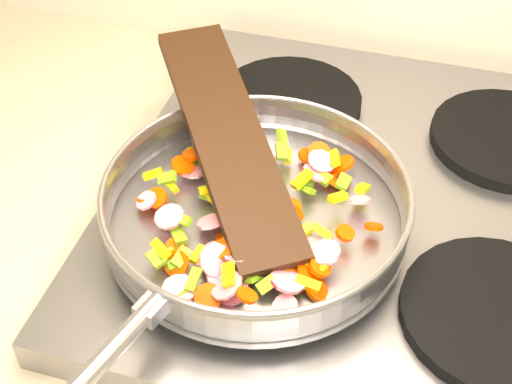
# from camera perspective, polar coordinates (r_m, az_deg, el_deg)

# --- Properties ---
(cooktop) EXTENTS (0.60, 0.60, 0.04)m
(cooktop) POSITION_cam_1_polar(r_m,az_deg,el_deg) (0.85, 9.48, -1.30)
(cooktop) COLOR #939399
(cooktop) RESTS_ON counter_top
(grate_fl) EXTENTS (0.19, 0.19, 0.02)m
(grate_fl) POSITION_cam_1_polar(r_m,az_deg,el_deg) (0.75, -2.60, -4.92)
(grate_fl) COLOR black
(grate_fl) RESTS_ON cooktop
(grate_fr) EXTENTS (0.19, 0.19, 0.02)m
(grate_fr) POSITION_cam_1_polar(r_m,az_deg,el_deg) (0.74, 18.74, -9.24)
(grate_fr) COLOR black
(grate_fr) RESTS_ON cooktop
(grate_bl) EXTENTS (0.19, 0.19, 0.02)m
(grate_bl) POSITION_cam_1_polar(r_m,az_deg,el_deg) (0.95, 2.71, 7.29)
(grate_bl) COLOR black
(grate_bl) RESTS_ON cooktop
(grate_br) EXTENTS (0.19, 0.19, 0.02)m
(grate_br) POSITION_cam_1_polar(r_m,az_deg,el_deg) (0.94, 19.47, 4.05)
(grate_br) COLOR black
(grate_br) RESTS_ON cooktop
(saute_pan) EXTENTS (0.36, 0.52, 0.05)m
(saute_pan) POSITION_cam_1_polar(r_m,az_deg,el_deg) (0.75, -0.10, -1.04)
(saute_pan) COLOR #9E9EA5
(saute_pan) RESTS_ON grate_fl
(vegetable_heap) EXTENTS (0.28, 0.27, 0.05)m
(vegetable_heap) POSITION_cam_1_polar(r_m,az_deg,el_deg) (0.75, -0.50, -1.90)
(vegetable_heap) COLOR #DF1544
(vegetable_heap) RESTS_ON saute_pan
(wooden_spatula) EXTENTS (0.25, 0.32, 0.09)m
(wooden_spatula) POSITION_cam_1_polar(r_m,az_deg,el_deg) (0.78, -2.24, 4.29)
(wooden_spatula) COLOR black
(wooden_spatula) RESTS_ON saute_pan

